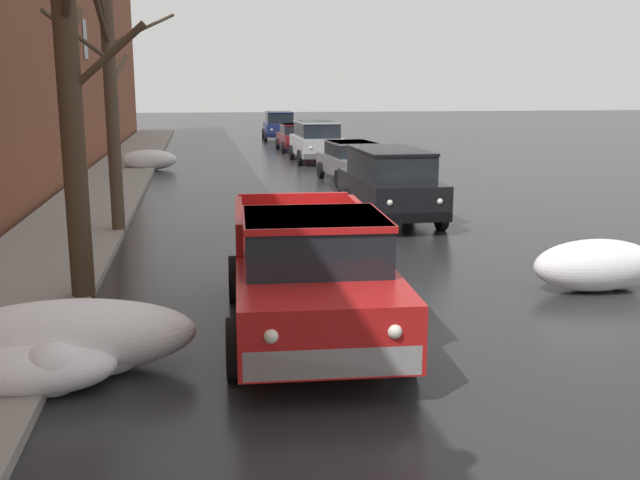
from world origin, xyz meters
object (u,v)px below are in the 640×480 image
suv_black_parked_kerbside_close (390,182)px  sedan_maroon_queued_behind_truck (296,137)px  bare_tree_mid_block (111,99)px  sedan_grey_parked_kerbside_mid (352,161)px  suv_darkblue_at_far_intersection (279,125)px  bare_tree_second_along_sidewalk (74,127)px  pickup_truck_red_approaching_near_lane (309,271)px  suv_silver_parked_far_down_block (317,140)px

suv_black_parked_kerbside_close → sedan_maroon_queued_behind_truck: (0.46, 20.75, -0.24)m
bare_tree_mid_block → sedan_maroon_queued_behind_truck: bearing=71.9°
sedan_grey_parked_kerbside_mid → suv_darkblue_at_far_intersection: suv_darkblue_at_far_intersection is taller
suv_black_parked_kerbside_close → bare_tree_mid_block: bearing=-173.9°
bare_tree_second_along_sidewalk → pickup_truck_red_approaching_near_lane: 4.24m
sedan_grey_parked_kerbside_mid → suv_darkblue_at_far_intersection: size_ratio=0.98×
bare_tree_second_along_sidewalk → sedan_maroon_queued_behind_truck: 27.80m
sedan_maroon_queued_behind_truck → bare_tree_second_along_sidewalk: bearing=-104.6°
pickup_truck_red_approaching_near_lane → suv_darkblue_at_far_intersection: 36.68m
bare_tree_second_along_sidewalk → sedan_maroon_queued_behind_truck: bare_tree_second_along_sidewalk is taller
pickup_truck_red_approaching_near_lane → suv_black_parked_kerbside_close: 8.74m
bare_tree_mid_block → suv_darkblue_at_far_intersection: bearing=76.5°
pickup_truck_red_approaching_near_lane → suv_darkblue_at_far_intersection: (3.73, 36.49, 0.11)m
bare_tree_mid_block → suv_silver_parked_far_down_block: bare_tree_mid_block is taller
bare_tree_mid_block → sedan_grey_parked_kerbside_mid: (7.29, 8.52, -2.31)m
bare_tree_mid_block → suv_black_parked_kerbside_close: 6.92m
sedan_maroon_queued_behind_truck → suv_darkblue_at_far_intersection: (-0.02, 7.65, 0.24)m
bare_tree_second_along_sidewalk → pickup_truck_red_approaching_near_lane: bearing=-31.8°
bare_tree_mid_block → pickup_truck_red_approaching_near_lane: bare_tree_mid_block is taller
suv_silver_parked_far_down_block → suv_darkblue_at_far_intersection: bearing=90.7°
pickup_truck_red_approaching_near_lane → sedan_maroon_queued_behind_truck: bearing=82.6°
bare_tree_second_along_sidewalk → suv_darkblue_at_far_intersection: bare_tree_second_along_sidewalk is taller
bare_tree_second_along_sidewalk → suv_silver_parked_far_down_block: (7.13, 20.97, -1.75)m
suv_black_parked_kerbside_close → sedan_maroon_queued_behind_truck: size_ratio=1.09×
sedan_maroon_queued_behind_truck → sedan_grey_parked_kerbside_mid: bearing=-88.8°
bare_tree_second_along_sidewalk → suv_silver_parked_far_down_block: bearing=71.2°
bare_tree_mid_block → pickup_truck_red_approaching_near_lane: (3.27, -7.39, -2.18)m
bare_tree_second_along_sidewalk → sedan_grey_parked_kerbside_mid: size_ratio=1.27×
pickup_truck_red_approaching_near_lane → bare_tree_mid_block: bearing=113.9°
bare_tree_mid_block → suv_black_parked_kerbside_close: bare_tree_mid_block is taller
bare_tree_second_along_sidewalk → suv_darkblue_at_far_intersection: 35.23m
pickup_truck_red_approaching_near_lane → suv_darkblue_at_far_intersection: suv_darkblue_at_far_intersection is taller
suv_silver_parked_far_down_block → suv_darkblue_at_far_intersection: (-0.16, 13.51, -0.00)m
bare_tree_mid_block → sedan_grey_parked_kerbside_mid: bearing=49.4°
suv_silver_parked_far_down_block → sedan_maroon_queued_behind_truck: suv_silver_parked_far_down_block is taller
suv_black_parked_kerbside_close → sedan_maroon_queued_behind_truck: suv_black_parked_kerbside_close is taller
sedan_grey_parked_kerbside_mid → sedan_maroon_queued_behind_truck: bearing=91.2°
pickup_truck_red_approaching_near_lane → sedan_maroon_queued_behind_truck: pickup_truck_red_approaching_near_lane is taller
sedan_grey_parked_kerbside_mid → sedan_maroon_queued_behind_truck: 12.93m
sedan_grey_parked_kerbside_mid → sedan_maroon_queued_behind_truck: size_ratio=1.09×
bare_tree_second_along_sidewalk → suv_darkblue_at_far_intersection: (6.97, 34.48, -1.75)m
bare_tree_mid_block → suv_black_parked_kerbside_close: size_ratio=1.32×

